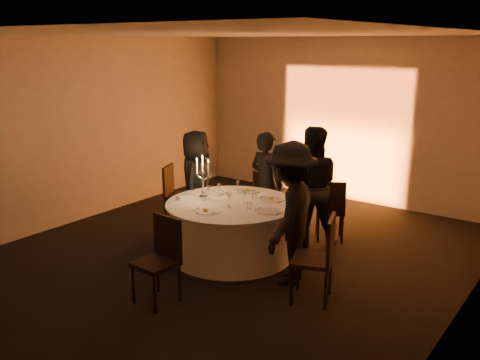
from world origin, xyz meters
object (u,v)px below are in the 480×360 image
Objects in this scene: guest_back_left at (266,183)px; coffee_cup at (178,198)px; chair_back_left at (265,194)px; guest_back_right at (311,186)px; banquet_table at (232,229)px; chair_left at (175,191)px; guest_left at (196,182)px; candelabra at (203,183)px; chair_front at (161,254)px; chair_right at (320,254)px; guest_right at (290,213)px; chair_back_right at (331,207)px.

coffee_cup is at bearing 76.06° from guest_back_left.
guest_back_right reaches higher than chair_back_left.
guest_back_left is (-0.14, 1.08, 0.41)m from banquet_table.
chair_left is 1.48m from chair_back_left.
guest_left reaches higher than candelabra.
chair_back_left reaches higher than coffee_cup.
chair_back_left is (1.16, 0.91, -0.07)m from chair_left.
chair_back_left is at bearing 104.80° from chair_front.
chair_front reaches higher than banquet_table.
chair_right is at bearing -135.08° from guest_left.
guest_right is (-0.55, 0.26, 0.31)m from chair_right.
banquet_table is 1.82× the size of chair_front.
guest_left is (-2.64, 0.98, 0.23)m from chair_right.
chair_back_left is at bearing -37.85° from chair_back_right.
chair_back_right reaches higher than coffee_cup.
chair_front is at bearing 103.28° from guest_back_left.
guest_left is 0.75m from candelabra.
guest_right is (1.48, -1.73, 0.41)m from chair_back_left.
banquet_table is 1.54m from chair_front.
candelabra is (1.10, -0.60, 0.44)m from chair_left.
chair_right is at bearing -130.97° from chair_left.
guest_right reaches higher than chair_back_left.
candelabra is at bearing 116.72° from chair_front.
guest_right is (0.93, 1.29, 0.33)m from chair_front.
guest_back_left is 1.79m from guest_right.
candelabra is (-0.48, -0.02, 0.60)m from banquet_table.
chair_right is 0.64× the size of guest_back_left.
chair_back_left is 7.69× the size of coffee_cup.
chair_back_right is at bearing -90.36° from guest_left.
candelabra is (-0.07, -1.51, 0.51)m from chair_back_left.
guest_left is (-1.16, 2.00, 0.25)m from chair_front.
candelabra reaches higher than banquet_table.
guest_back_left is at bearing -16.24° from chair_back_right.
guest_left is (-1.87, -0.85, 0.27)m from chair_back_right.
guest_left is at bearing -121.41° from guest_right.
guest_back_left is (0.89, 0.61, -0.01)m from guest_left.
guest_back_left is 0.90× the size of guest_right.
guest_right is (1.20, -1.32, 0.09)m from guest_back_left.
chair_right is (2.03, -2.00, 0.11)m from chair_back_left.
candelabra is (-1.14, -1.06, 0.10)m from guest_back_right.
chair_back_right is 1.98m from chair_right.
guest_left is (-1.02, 0.47, 0.42)m from banquet_table.
chair_back_left is 1.24m from guest_back_right.
guest_right is at bearing -129.45° from chair_left.
chair_front is at bearing 45.83° from chair_back_right.
guest_right is 2.89× the size of candelabra.
chair_back_right is 8.55× the size of coffee_cup.
guest_back_right reaches higher than chair_left.
chair_left is 0.62m from guest_left.
chair_front is at bearing -85.03° from banquet_table.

